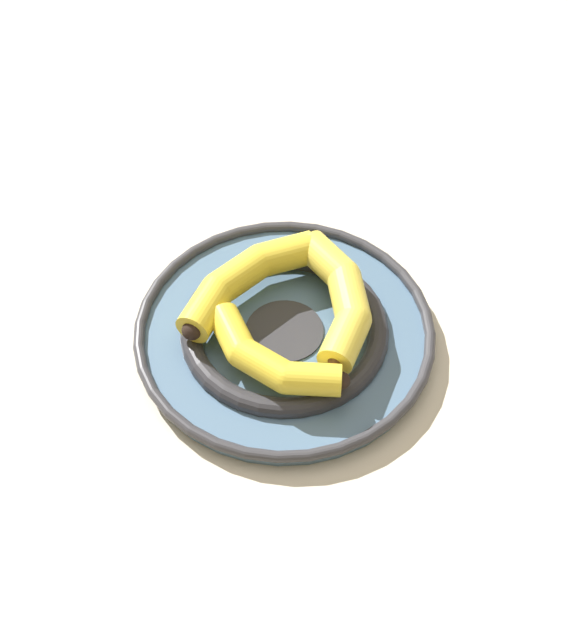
{
  "coord_description": "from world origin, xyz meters",
  "views": [
    {
      "loc": [
        -0.28,
        -0.5,
        0.77
      ],
      "look_at": [
        0.03,
        0.01,
        0.04
      ],
      "focal_mm": 50.0,
      "sensor_mm": 36.0,
      "label": 1
    }
  ],
  "objects_px": {
    "decorative_bowl": "(285,332)",
    "banana_c": "(341,301)",
    "banana_b": "(266,358)",
    "banana_a": "(247,277)"
  },
  "relations": [
    {
      "from": "decorative_bowl",
      "to": "banana_b",
      "type": "bearing_deg",
      "value": -138.97
    },
    {
      "from": "banana_b",
      "to": "decorative_bowl",
      "type": "bearing_deg",
      "value": 107.5
    },
    {
      "from": "banana_a",
      "to": "banana_c",
      "type": "bearing_deg",
      "value": 117.97
    },
    {
      "from": "decorative_bowl",
      "to": "banana_a",
      "type": "xyz_separation_m",
      "value": [
        -0.01,
        0.06,
        0.04
      ]
    },
    {
      "from": "decorative_bowl",
      "to": "banana_c",
      "type": "height_order",
      "value": "banana_c"
    },
    {
      "from": "banana_b",
      "to": "banana_c",
      "type": "xyz_separation_m",
      "value": [
        0.11,
        0.02,
        0.0
      ]
    },
    {
      "from": "banana_b",
      "to": "banana_c",
      "type": "height_order",
      "value": "banana_c"
    },
    {
      "from": "decorative_bowl",
      "to": "banana_c",
      "type": "distance_m",
      "value": 0.07
    },
    {
      "from": "decorative_bowl",
      "to": "banana_a",
      "type": "height_order",
      "value": "banana_a"
    },
    {
      "from": "banana_b",
      "to": "banana_c",
      "type": "distance_m",
      "value": 0.11
    }
  ]
}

